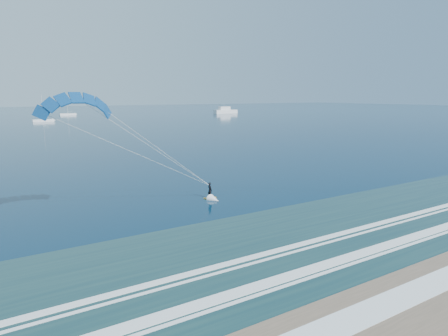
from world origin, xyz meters
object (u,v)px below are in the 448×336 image
at_px(kitesurfer_rig, 152,148).
at_px(motor_yacht, 225,111).
at_px(sailboat_4, 68,114).
at_px(sailboat_3, 43,120).

height_order(kitesurfer_rig, motor_yacht, kitesurfer_rig).
height_order(kitesurfer_rig, sailboat_4, kitesurfer_rig).
relative_size(kitesurfer_rig, motor_yacht, 1.29).
bearing_deg(sailboat_3, kitesurfer_rig, -94.55).
xyz_separation_m(motor_yacht, sailboat_3, (-115.52, -25.60, -1.09)).
xyz_separation_m(kitesurfer_rig, sailboat_4, (34.77, 217.16, -6.31)).
bearing_deg(motor_yacht, sailboat_3, -167.50).
relative_size(kitesurfer_rig, sailboat_4, 1.68).
height_order(motor_yacht, sailboat_4, sailboat_4).
height_order(kitesurfer_rig, sailboat_3, kitesurfer_rig).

